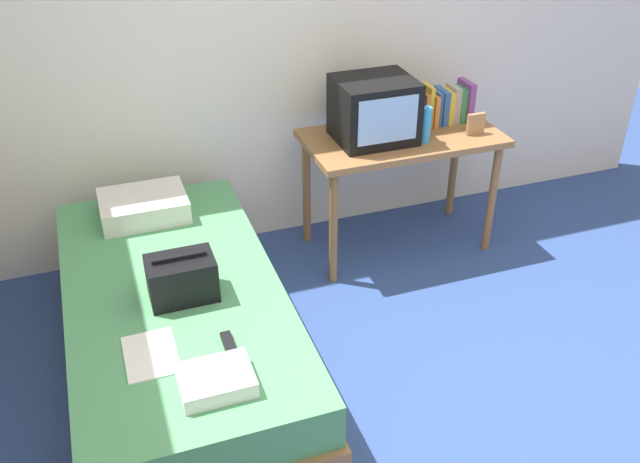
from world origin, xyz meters
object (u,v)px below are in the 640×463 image
tv (374,110)px  handbag (182,278)px  bed (179,332)px  desk (401,150)px  book_row (445,105)px  remote_dark (229,345)px  magazine (151,355)px  picture_frame (476,124)px  water_bottle (425,125)px  pillow (144,206)px  folded_towel (216,380)px

tv → handbag: (-1.28, -0.83, -0.31)m
bed → tv: tv is taller
desk → book_row: size_ratio=3.61×
remote_dark → magazine: bearing=169.9°
handbag → picture_frame: bearing=20.3°
bed → book_row: bearing=24.4°
magazine → desk: bearing=35.2°
water_bottle → pillow: 1.64m
book_row → remote_dark: book_row is taller
picture_frame → desk: bearing=162.2°
remote_dark → bed: bearing=107.3°
bed → picture_frame: 2.08m
pillow → handbag: (0.07, -0.79, 0.04)m
tv → book_row: (0.51, 0.09, -0.07)m
picture_frame → handbag: size_ratio=0.43×
folded_towel → picture_frame: bearing=35.2°
picture_frame → pillow: size_ratio=0.28×
remote_dark → folded_towel: size_ratio=0.56×
magazine → remote_dark: size_ratio=1.86×
book_row → pillow: size_ratio=0.71×
water_bottle → picture_frame: size_ratio=1.62×
picture_frame → water_bottle: bearing=179.2°
bed → remote_dark: remote_dark is taller
book_row → remote_dark: (-1.67, -1.32, -0.33)m
water_bottle → handbag: (-1.54, -0.70, -0.23)m
tv → handbag: 1.55m
bed → pillow: 0.77m
desk → book_row: bearing=16.6°
tv → magazine: (-1.47, -1.18, -0.41)m
book_row → remote_dark: bearing=-141.6°
book_row → folded_towel: bearing=-139.1°
water_bottle → folded_towel: water_bottle is taller
water_bottle → magazine: 2.05m
water_bottle → picture_frame: water_bottle is taller
bed → handbag: size_ratio=6.67×
handbag → magazine: handbag is taller
tv → water_bottle: (0.26, -0.13, -0.08)m
desk → remote_dark: size_ratio=7.44×
water_bottle → magazine: (-1.74, -1.05, -0.33)m
pillow → water_bottle: bearing=-3.3°
picture_frame → handbag: bearing=-159.7°
handbag → magazine: 0.41m
desk → pillow: size_ratio=2.56×
remote_dark → pillow: bearing=98.8°
tv → remote_dark: size_ratio=2.82×
desk → magazine: bearing=-144.8°
book_row → folded_towel: 2.36m
handbag → remote_dark: (0.11, -0.40, -0.09)m
book_row → folded_towel: size_ratio=1.15×
picture_frame → remote_dark: bearing=-148.0°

